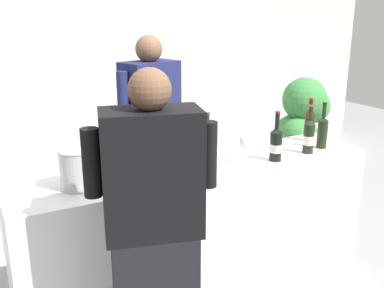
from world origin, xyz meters
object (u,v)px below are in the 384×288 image
(ice_bucket, at_px, (77,168))
(wine_bottle_1, at_px, (276,144))
(wine_bottle_6, at_px, (188,155))
(wine_glass, at_px, (245,143))
(wine_bottle_2, at_px, (309,136))
(wine_bottle_3, at_px, (207,146))
(person_server, at_px, (152,153))
(wine_bottle_5, at_px, (121,155))
(wine_bottle_4, at_px, (322,131))
(potted_shrub, at_px, (300,128))
(wine_bottle_0, at_px, (309,125))
(person_guest, at_px, (154,245))

(ice_bucket, bearing_deg, wine_bottle_1, -6.22)
(wine_bottle_6, height_order, wine_glass, wine_bottle_6)
(wine_bottle_2, distance_m, wine_glass, 0.51)
(wine_bottle_3, bearing_deg, person_server, 102.28)
(wine_glass, distance_m, ice_bucket, 1.06)
(wine_bottle_1, xyz_separation_m, wine_bottle_5, (-0.98, 0.22, 0.01))
(wine_bottle_4, relative_size, potted_shrub, 0.27)
(wine_bottle_5, distance_m, wine_bottle_6, 0.40)
(wine_bottle_4, distance_m, potted_shrub, 1.17)
(wine_bottle_3, height_order, ice_bucket, wine_bottle_3)
(wine_bottle_0, distance_m, ice_bucket, 1.79)
(wine_bottle_1, height_order, wine_bottle_3, wine_bottle_3)
(wine_bottle_3, distance_m, potted_shrub, 1.81)
(wine_bottle_6, bearing_deg, ice_bucket, 172.93)
(wine_bottle_3, bearing_deg, wine_bottle_4, -4.01)
(wine_bottle_0, bearing_deg, wine_bottle_4, -103.66)
(wine_bottle_1, xyz_separation_m, wine_bottle_3, (-0.44, 0.14, 0.01))
(ice_bucket, height_order, person_guest, person_guest)
(wine_bottle_4, distance_m, wine_bottle_5, 1.46)
(wine_bottle_4, height_order, wine_glass, wine_bottle_4)
(wine_bottle_1, distance_m, wine_bottle_3, 0.46)
(wine_bottle_4, relative_size, wine_glass, 1.74)
(wine_bottle_3, height_order, person_server, person_server)
(wine_bottle_2, bearing_deg, person_server, 140.83)
(wine_bottle_2, distance_m, person_guest, 1.47)
(wine_bottle_3, height_order, wine_bottle_4, wine_bottle_3)
(ice_bucket, bearing_deg, wine_glass, -4.43)
(wine_bottle_1, distance_m, person_guest, 1.18)
(wine_bottle_2, height_order, wine_bottle_6, wine_bottle_2)
(wine_bottle_3, height_order, wine_glass, wine_bottle_3)
(person_server, bearing_deg, wine_bottle_3, -77.72)
(wine_glass, relative_size, potted_shrub, 0.15)
(wine_bottle_0, distance_m, wine_bottle_4, 0.19)
(wine_glass, xyz_separation_m, ice_bucket, (-1.06, 0.08, -0.02))
(ice_bucket, bearing_deg, person_server, 40.90)
(wine_bottle_1, xyz_separation_m, wine_bottle_4, (0.47, 0.07, 0.01))
(wine_bottle_6, xyz_separation_m, person_guest, (-0.45, -0.51, -0.23))
(wine_bottle_3, xyz_separation_m, wine_bottle_6, (-0.18, -0.08, -0.00))
(wine_bottle_3, bearing_deg, potted_shrub, 29.38)
(person_guest, bearing_deg, wine_glass, 30.76)
(wine_bottle_4, distance_m, person_server, 1.26)
(wine_bottle_1, height_order, person_server, person_server)
(wine_bottle_0, distance_m, wine_glass, 0.75)
(wine_bottle_1, relative_size, potted_shrub, 0.27)
(wine_bottle_6, relative_size, person_server, 0.19)
(wine_bottle_0, distance_m, person_server, 1.21)
(wine_glass, bearing_deg, wine_bottle_5, 167.94)
(ice_bucket, bearing_deg, wine_bottle_5, 16.33)
(potted_shrub, bearing_deg, wine_glass, -144.14)
(person_server, bearing_deg, potted_shrub, 9.28)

